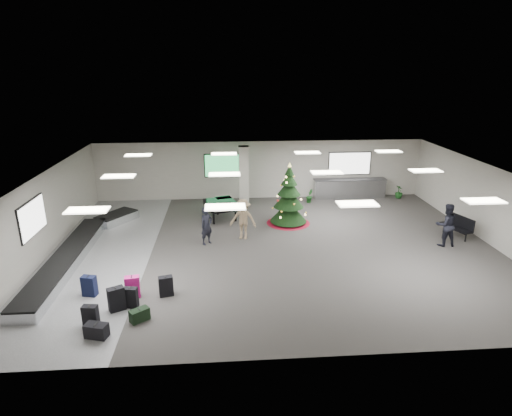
{
  "coord_description": "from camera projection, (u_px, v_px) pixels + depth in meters",
  "views": [
    {
      "loc": [
        -1.99,
        -16.06,
        7.14
      ],
      "look_at": [
        -0.71,
        1.0,
        1.4
      ],
      "focal_mm": 30.0,
      "sensor_mm": 36.0,
      "label": 1
    }
  ],
  "objects": [
    {
      "name": "ground",
      "position": [
        275.0,
        247.0,
        17.59
      ],
      "size": [
        18.0,
        18.0,
        0.0
      ],
      "primitive_type": "plane",
      "color": "#393634",
      "rests_on": "ground"
    },
    {
      "name": "suitcase_5",
      "position": [
        91.0,
        316.0,
        12.22
      ],
      "size": [
        0.46,
        0.29,
        0.67
      ],
      "rotation": [
        0.0,
        0.0,
        -0.13
      ],
      "color": "black",
      "rests_on": "ground"
    },
    {
      "name": "christmas_tree",
      "position": [
        289.0,
        203.0,
        20.01
      ],
      "size": [
        2.05,
        2.05,
        2.93
      ],
      "color": "maroon",
      "rests_on": "ground"
    },
    {
      "name": "traveler_a",
      "position": [
        206.0,
        226.0,
        17.72
      ],
      "size": [
        0.69,
        0.67,
        1.6
      ],
      "primitive_type": "imported",
      "rotation": [
        0.0,
        0.0,
        0.72
      ],
      "color": "black",
      "rests_on": "ground"
    },
    {
      "name": "grand_piano",
      "position": [
        221.0,
        205.0,
        20.64
      ],
      "size": [
        1.79,
        2.08,
        1.02
      ],
      "rotation": [
        0.0,
        0.0,
        0.28
      ],
      "color": "black",
      "rests_on": "ground"
    },
    {
      "name": "pink_suitcase",
      "position": [
        133.0,
        287.0,
        13.73
      ],
      "size": [
        0.5,
        0.33,
        0.75
      ],
      "rotation": [
        0.0,
        0.0,
        0.15
      ],
      "color": "#D51B81",
      "rests_on": "ground"
    },
    {
      "name": "traveler_b",
      "position": [
        243.0,
        219.0,
        18.24
      ],
      "size": [
        1.28,
        0.93,
        1.77
      ],
      "primitive_type": "imported",
      "rotation": [
        0.0,
        0.0,
        -0.26
      ],
      "color": "#907859",
      "rests_on": "ground"
    },
    {
      "name": "room_envelope",
      "position": [
        265.0,
        189.0,
        17.46
      ],
      "size": [
        18.02,
        14.02,
        3.21
      ],
      "color": "#BBB5AB",
      "rests_on": "ground"
    },
    {
      "name": "bench",
      "position": [
        458.0,
        225.0,
        18.55
      ],
      "size": [
        0.96,
        1.58,
        0.95
      ],
      "rotation": [
        0.0,
        0.0,
        0.32
      ],
      "color": "black",
      "rests_on": "ground"
    },
    {
      "name": "green_duffel",
      "position": [
        140.0,
        315.0,
        12.51
      ],
      "size": [
        0.62,
        0.56,
        0.39
      ],
      "rotation": [
        0.0,
        0.0,
        0.65
      ],
      "color": "black",
      "rests_on": "ground"
    },
    {
      "name": "suitcase_1",
      "position": [
        131.0,
        297.0,
        13.18
      ],
      "size": [
        0.45,
        0.28,
        0.67
      ],
      "rotation": [
        0.0,
        0.0,
        -0.15
      ],
      "color": "black",
      "rests_on": "ground"
    },
    {
      "name": "navy_suitcase",
      "position": [
        89.0,
        286.0,
        13.83
      ],
      "size": [
        0.5,
        0.36,
        0.71
      ],
      "rotation": [
        0.0,
        0.0,
        -0.24
      ],
      "color": "black",
      "rests_on": "ground"
    },
    {
      "name": "traveler_bench",
      "position": [
        446.0,
        225.0,
        17.53
      ],
      "size": [
        0.89,
        0.69,
        1.82
      ],
      "primitive_type": "imported",
      "rotation": [
        0.0,
        0.0,
        3.15
      ],
      "color": "black",
      "rests_on": "ground"
    },
    {
      "name": "baggage_carousel",
      "position": [
        78.0,
        249.0,
        16.89
      ],
      "size": [
        2.28,
        9.71,
        0.43
      ],
      "color": "silver",
      "rests_on": "ground"
    },
    {
      "name": "suitcase_0",
      "position": [
        116.0,
        299.0,
        12.99
      ],
      "size": [
        0.56,
        0.47,
        0.78
      ],
      "rotation": [
        0.0,
        0.0,
        0.49
      ],
      "color": "black",
      "rests_on": "ground"
    },
    {
      "name": "potted_plant_left",
      "position": [
        309.0,
        196.0,
        23.26
      ],
      "size": [
        0.47,
        0.51,
        0.74
      ],
      "primitive_type": "imported",
      "rotation": [
        0.0,
        0.0,
        1.11
      ],
      "color": "#123817",
      "rests_on": "ground"
    },
    {
      "name": "potted_plant_right",
      "position": [
        399.0,
        192.0,
        24.0
      ],
      "size": [
        0.54,
        0.54,
        0.73
      ],
      "primitive_type": "imported",
      "rotation": [
        0.0,
        0.0,
        1.98
      ],
      "color": "#123817",
      "rests_on": "ground"
    },
    {
      "name": "suitcase_3",
      "position": [
        166.0,
        286.0,
        13.84
      ],
      "size": [
        0.5,
        0.35,
        0.69
      ],
      "rotation": [
        0.0,
        0.0,
        0.25
      ],
      "color": "black",
      "rests_on": "ground"
    },
    {
      "name": "service_counter",
      "position": [
        349.0,
        188.0,
        24.06
      ],
      "size": [
        4.05,
        0.65,
        1.08
      ],
      "color": "silver",
      "rests_on": "ground"
    },
    {
      "name": "black_duffel",
      "position": [
        97.0,
        331.0,
        11.75
      ],
      "size": [
        0.68,
        0.49,
        0.42
      ],
      "rotation": [
        0.0,
        0.0,
        -0.27
      ],
      "color": "black",
      "rests_on": "ground"
    }
  ]
}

